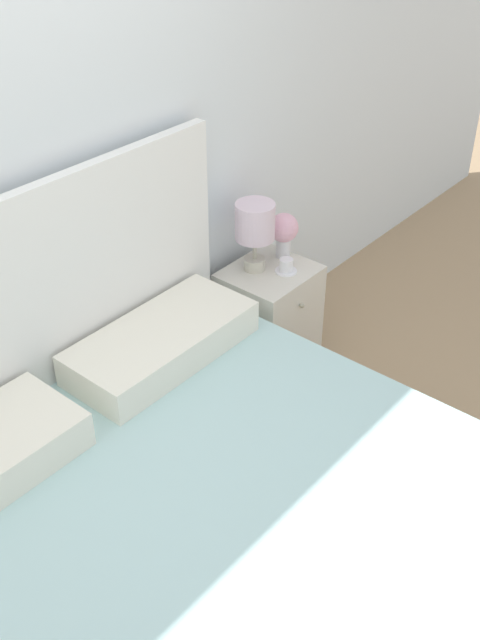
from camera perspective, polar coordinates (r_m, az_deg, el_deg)
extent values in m
plane|color=tan|center=(3.34, -14.14, -11.25)|extent=(12.00, 12.00, 0.00)
cube|color=tan|center=(2.73, -1.28, -19.00)|extent=(1.90, 1.94, 0.28)
cube|color=silver|center=(2.54, -1.35, -15.77)|extent=(1.86, 1.90, 0.20)
cube|color=white|center=(2.90, -15.60, -2.60)|extent=(1.93, 0.05, 1.28)
cube|color=white|center=(3.03, -5.97, -1.70)|extent=(0.80, 0.36, 0.14)
cube|color=silver|center=(3.68, 2.19, 0.28)|extent=(0.42, 0.37, 0.52)
sphere|color=#B2AD93|center=(3.51, 4.75, 1.10)|extent=(0.02, 0.02, 0.02)
cylinder|color=beige|center=(3.54, 1.11, 4.32)|extent=(0.10, 0.10, 0.06)
cylinder|color=#B7B29E|center=(3.50, 1.13, 5.48)|extent=(0.02, 0.02, 0.11)
cylinder|color=silver|center=(3.43, 1.15, 7.53)|extent=(0.18, 0.18, 0.17)
cylinder|color=white|center=(3.64, 3.31, 5.59)|extent=(0.07, 0.07, 0.10)
sphere|color=#EFB2C6|center=(3.59, 3.36, 7.04)|extent=(0.14, 0.14, 0.14)
sphere|color=#609356|center=(3.63, 3.68, 6.74)|extent=(0.06, 0.06, 0.06)
cylinder|color=white|center=(3.54, 3.53, 3.75)|extent=(0.10, 0.10, 0.01)
cylinder|color=white|center=(3.52, 3.54, 4.22)|extent=(0.07, 0.07, 0.06)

